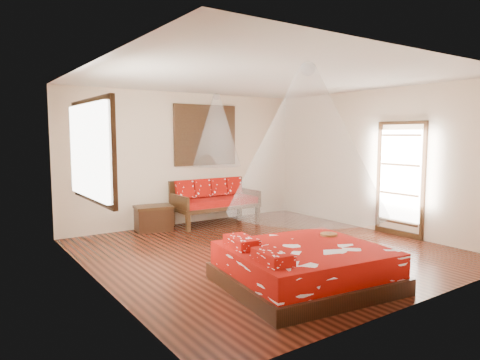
% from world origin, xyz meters
% --- Properties ---
extents(room, '(5.54, 5.54, 2.84)m').
position_xyz_m(room, '(0.00, 0.00, 1.40)').
color(room, black).
rests_on(room, ground).
extents(bed, '(2.16, 2.00, 0.63)m').
position_xyz_m(bed, '(-0.65, -1.60, 0.25)').
color(bed, black).
rests_on(bed, floor).
extents(daybed, '(1.84, 0.82, 0.96)m').
position_xyz_m(daybed, '(0.43, 2.38, 0.52)').
color(daybed, black).
rests_on(daybed, floor).
extents(storage_chest, '(0.80, 0.64, 0.50)m').
position_xyz_m(storage_chest, '(-0.94, 2.45, 0.25)').
color(storage_chest, black).
rests_on(storage_chest, floor).
extents(shutter_panel, '(1.52, 0.06, 1.32)m').
position_xyz_m(shutter_panel, '(0.43, 2.72, 1.90)').
color(shutter_panel, black).
rests_on(shutter_panel, wall_back).
extents(window_left, '(0.10, 1.74, 1.34)m').
position_xyz_m(window_left, '(-2.71, 0.20, 1.70)').
color(window_left, black).
rests_on(window_left, wall_left).
extents(glazed_door, '(0.08, 1.02, 2.16)m').
position_xyz_m(glazed_door, '(2.72, -0.60, 1.07)').
color(glazed_door, black).
rests_on(glazed_door, floor).
extents(wine_tray, '(0.24, 0.24, 0.19)m').
position_xyz_m(wine_tray, '(0.07, -1.33, 0.55)').
color(wine_tray, brown).
rests_on(wine_tray, bed).
extents(mosquito_net_main, '(1.98, 1.98, 1.80)m').
position_xyz_m(mosquito_net_main, '(-0.64, -1.60, 1.85)').
color(mosquito_net_main, white).
rests_on(mosquito_net_main, ceiling).
extents(mosquito_net_daybed, '(1.02, 1.02, 1.50)m').
position_xyz_m(mosquito_net_daybed, '(0.43, 2.25, 2.00)').
color(mosquito_net_daybed, white).
rests_on(mosquito_net_daybed, ceiling).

